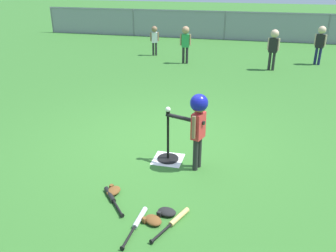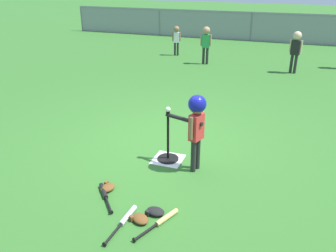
{
  "view_description": "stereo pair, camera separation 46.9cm",
  "coord_description": "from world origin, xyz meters",
  "px_view_note": "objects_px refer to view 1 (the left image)",
  "views": [
    {
      "loc": [
        1.39,
        -5.06,
        2.59
      ],
      "look_at": [
        0.25,
        -0.55,
        0.55
      ],
      "focal_mm": 37.58,
      "sensor_mm": 36.0,
      "label": 1
    },
    {
      "loc": [
        1.83,
        -4.92,
        2.59
      ],
      "look_at": [
        0.25,
        -0.55,
        0.55
      ],
      "focal_mm": 37.58,
      "sensor_mm": 36.0,
      "label": 2
    }
  ],
  "objects_px": {
    "fielder_deep_center": "(274,44)",
    "glove_near_bats": "(167,212)",
    "fielder_near_right": "(155,37)",
    "spare_bat_black": "(111,197)",
    "batting_tee": "(168,152)",
    "spare_bat_silver": "(138,221)",
    "glove_tossed_aside": "(153,220)",
    "fielder_near_left": "(320,40)",
    "fielder_deep_right": "(185,40)",
    "baseball_on_tee": "(168,109)",
    "batter_child": "(198,117)",
    "glove_by_plate": "(113,191)",
    "spare_bat_wood": "(176,220)"
  },
  "relations": [
    {
      "from": "fielder_near_left",
      "to": "spare_bat_black",
      "type": "xyz_separation_m",
      "value": [
        -3.38,
        -8.06,
        -0.71
      ]
    },
    {
      "from": "glove_near_bats",
      "to": "glove_tossed_aside",
      "type": "bearing_deg",
      "value": -121.97
    },
    {
      "from": "fielder_deep_center",
      "to": "glove_near_bats",
      "type": "distance_m",
      "value": 7.3
    },
    {
      "from": "spare_bat_black",
      "to": "glove_tossed_aside",
      "type": "height_order",
      "value": "glove_tossed_aside"
    },
    {
      "from": "baseball_on_tee",
      "to": "glove_by_plate",
      "type": "distance_m",
      "value": 1.37
    },
    {
      "from": "fielder_near_left",
      "to": "fielder_near_right",
      "type": "xyz_separation_m",
      "value": [
        -5.16,
        0.03,
        -0.11
      ]
    },
    {
      "from": "spare_bat_wood",
      "to": "glove_tossed_aside",
      "type": "relative_size",
      "value": 2.39
    },
    {
      "from": "baseball_on_tee",
      "to": "fielder_near_left",
      "type": "height_order",
      "value": "fielder_near_left"
    },
    {
      "from": "spare_bat_wood",
      "to": "spare_bat_black",
      "type": "height_order",
      "value": "same"
    },
    {
      "from": "fielder_near_right",
      "to": "spare_bat_black",
      "type": "relative_size",
      "value": 1.9
    },
    {
      "from": "spare_bat_silver",
      "to": "spare_bat_black",
      "type": "distance_m",
      "value": 0.59
    },
    {
      "from": "fielder_near_left",
      "to": "fielder_deep_right",
      "type": "distance_m",
      "value": 4.02
    },
    {
      "from": "spare_bat_silver",
      "to": "glove_tossed_aside",
      "type": "bearing_deg",
      "value": 19.43
    },
    {
      "from": "glove_near_bats",
      "to": "batting_tee",
      "type": "bearing_deg",
      "value": 103.42
    },
    {
      "from": "batting_tee",
      "to": "glove_by_plate",
      "type": "distance_m",
      "value": 1.13
    },
    {
      "from": "fielder_deep_right",
      "to": "spare_bat_black",
      "type": "height_order",
      "value": "fielder_deep_right"
    },
    {
      "from": "glove_tossed_aside",
      "to": "glove_near_bats",
      "type": "bearing_deg",
      "value": 58.03
    },
    {
      "from": "baseball_on_tee",
      "to": "spare_bat_silver",
      "type": "bearing_deg",
      "value": -88.71
    },
    {
      "from": "spare_bat_silver",
      "to": "glove_tossed_aside",
      "type": "distance_m",
      "value": 0.17
    },
    {
      "from": "fielder_deep_right",
      "to": "fielder_deep_center",
      "type": "bearing_deg",
      "value": -4.19
    },
    {
      "from": "fielder_deep_center",
      "to": "spare_bat_black",
      "type": "bearing_deg",
      "value": -105.97
    },
    {
      "from": "batter_child",
      "to": "glove_by_plate",
      "type": "xyz_separation_m",
      "value": [
        -0.92,
        -0.88,
        -0.76
      ]
    },
    {
      "from": "fielder_near_right",
      "to": "spare_bat_silver",
      "type": "height_order",
      "value": "fielder_near_right"
    },
    {
      "from": "fielder_near_left",
      "to": "glove_tossed_aside",
      "type": "xyz_separation_m",
      "value": [
        -2.76,
        -8.36,
        -0.7
      ]
    },
    {
      "from": "baseball_on_tee",
      "to": "batting_tee",
      "type": "bearing_deg",
      "value": 180.0
    },
    {
      "from": "spare_bat_wood",
      "to": "glove_tossed_aside",
      "type": "height_order",
      "value": "glove_tossed_aside"
    },
    {
      "from": "batting_tee",
      "to": "glove_near_bats",
      "type": "distance_m",
      "value": 1.32
    },
    {
      "from": "batter_child",
      "to": "glove_near_bats",
      "type": "xyz_separation_m",
      "value": [
        -0.15,
        -1.14,
        -0.76
      ]
    },
    {
      "from": "fielder_deep_right",
      "to": "spare_bat_black",
      "type": "bearing_deg",
      "value": -85.61
    },
    {
      "from": "baseball_on_tee",
      "to": "glove_tossed_aside",
      "type": "height_order",
      "value": "baseball_on_tee"
    },
    {
      "from": "batter_child",
      "to": "spare_bat_black",
      "type": "height_order",
      "value": "batter_child"
    },
    {
      "from": "fielder_near_right",
      "to": "glove_tossed_aside",
      "type": "bearing_deg",
      "value": -74.0
    },
    {
      "from": "fielder_near_right",
      "to": "fielder_near_left",
      "type": "bearing_deg",
      "value": -0.34
    },
    {
      "from": "spare_bat_silver",
      "to": "glove_near_bats",
      "type": "xyz_separation_m",
      "value": [
        0.27,
        0.24,
        0.01
      ]
    },
    {
      "from": "fielder_near_left",
      "to": "glove_by_plate",
      "type": "relative_size",
      "value": 4.72
    },
    {
      "from": "baseball_on_tee",
      "to": "fielder_near_left",
      "type": "relative_size",
      "value": 0.06
    },
    {
      "from": "spare_bat_wood",
      "to": "glove_by_plate",
      "type": "height_order",
      "value": "glove_by_plate"
    },
    {
      "from": "fielder_deep_center",
      "to": "spare_bat_silver",
      "type": "height_order",
      "value": "fielder_deep_center"
    },
    {
      "from": "spare_bat_silver",
      "to": "glove_tossed_aside",
      "type": "relative_size",
      "value": 2.53
    },
    {
      "from": "spare_bat_wood",
      "to": "fielder_near_left",
      "type": "bearing_deg",
      "value": 73.13
    },
    {
      "from": "spare_bat_silver",
      "to": "spare_bat_black",
      "type": "relative_size",
      "value": 1.34
    },
    {
      "from": "fielder_near_right",
      "to": "glove_tossed_aside",
      "type": "height_order",
      "value": "fielder_near_right"
    },
    {
      "from": "baseball_on_tee",
      "to": "fielder_deep_center",
      "type": "height_order",
      "value": "fielder_deep_center"
    },
    {
      "from": "batting_tee",
      "to": "fielder_near_right",
      "type": "bearing_deg",
      "value": 107.71
    },
    {
      "from": "batting_tee",
      "to": "fielder_deep_center",
      "type": "height_order",
      "value": "fielder_deep_center"
    },
    {
      "from": "fielder_deep_center",
      "to": "glove_near_bats",
      "type": "xyz_separation_m",
      "value": [
        -1.27,
        -7.15,
        -0.7
      ]
    },
    {
      "from": "fielder_near_right",
      "to": "glove_tossed_aside",
      "type": "relative_size",
      "value": 3.58
    },
    {
      "from": "batting_tee",
      "to": "fielder_deep_right",
      "type": "distance_m",
      "value": 6.17
    },
    {
      "from": "fielder_near_left",
      "to": "spare_bat_wood",
      "type": "relative_size",
      "value": 1.77
    },
    {
      "from": "fielder_near_right",
      "to": "spare_bat_black",
      "type": "xyz_separation_m",
      "value": [
        1.78,
        -8.09,
        -0.6
      ]
    }
  ]
}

